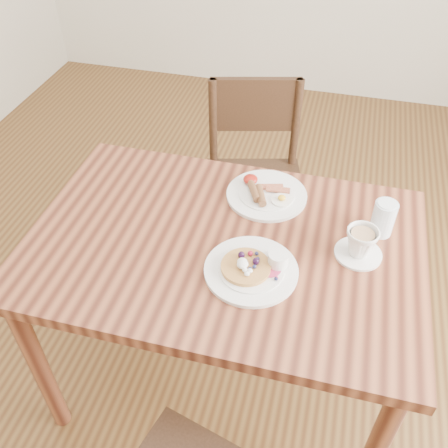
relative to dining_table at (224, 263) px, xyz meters
name	(u,v)px	position (x,y,z in m)	size (l,w,h in m)	color
ground	(224,373)	(0.00, 0.00, -0.65)	(5.00, 5.00, 0.00)	#4E2F16
dining_table	(224,263)	(0.00, 0.00, 0.00)	(1.20, 0.80, 0.75)	brown
chair_far	(254,175)	(-0.04, 0.69, -0.16)	(0.51, 0.51, 0.88)	#382114
pancake_plate	(253,268)	(0.11, -0.10, 0.11)	(0.27, 0.27, 0.06)	white
breakfast_plate	(265,194)	(0.08, 0.24, 0.11)	(0.27, 0.27, 0.04)	white
teacup_saucer	(360,244)	(0.40, 0.04, 0.14)	(0.14, 0.14, 0.10)	white
water_glass	(383,218)	(0.46, 0.16, 0.16)	(0.07, 0.07, 0.11)	silver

